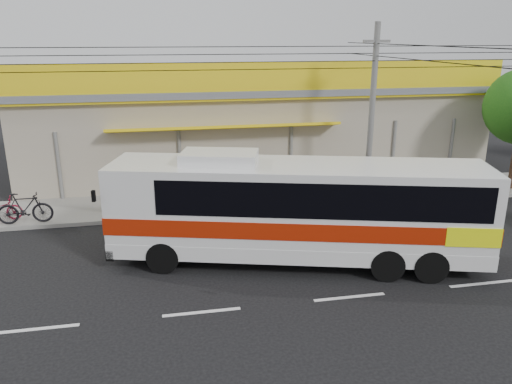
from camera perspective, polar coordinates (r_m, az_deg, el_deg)
ground at (r=16.12m, az=7.38°, el=-7.55°), size 120.00×120.00×0.00m
sidewalk at (r=21.46m, az=2.40°, el=-0.73°), size 30.00×3.20×0.15m
lane_markings at (r=14.04m, az=10.63°, el=-11.74°), size 50.00×0.12×0.01m
storefront_building at (r=26.19m, az=-0.38°, el=7.65°), size 22.60×9.20×5.70m
coach_bus at (r=15.15m, az=5.39°, el=-1.55°), size 11.51×5.33×3.48m
motorbike_dark at (r=20.11m, az=-24.91°, el=-1.69°), size 1.96×0.56×1.17m
utility_pole at (r=20.59m, az=13.52°, el=14.89°), size 34.00×14.00×7.29m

